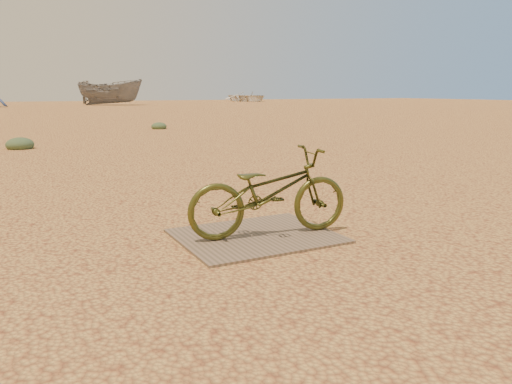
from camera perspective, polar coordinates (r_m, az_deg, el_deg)
name	(u,v)px	position (r m, az deg, el deg)	size (l,w,h in m)	color
ground	(185,233)	(4.58, -8.10, -4.63)	(120.00, 120.00, 0.00)	#E2B05B
plywood_board	(256,236)	(4.40, 0.00, -5.04)	(1.34, 1.10, 0.02)	#7A624F
bicycle	(269,192)	(4.31, 1.53, -0.01)	(0.51, 1.45, 0.76)	#414519
boat_mid_right	(110,92)	(46.20, -16.31, 10.90)	(2.17, 5.78, 2.24)	slate
boat_far_right	(248,96)	(58.92, -0.91, 10.86)	(3.95, 5.53, 1.15)	silver
kale_a	(20,149)	(12.24, -25.34, 4.49)	(0.59, 0.59, 0.33)	#506B45
kale_b	(159,129)	(17.17, -11.02, 7.10)	(0.51, 0.51, 0.28)	#506B45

